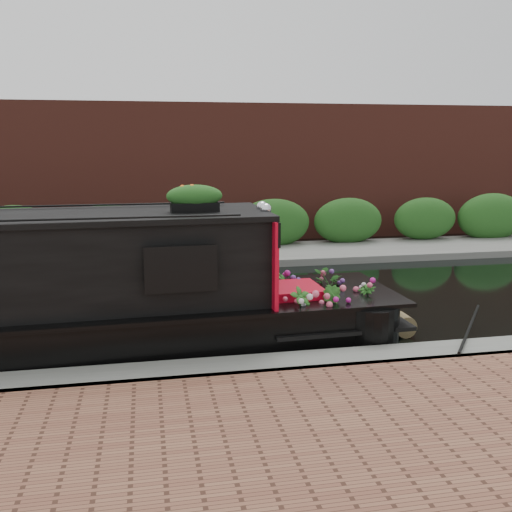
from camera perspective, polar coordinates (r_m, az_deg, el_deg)
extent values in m
plane|color=black|center=(10.28, -3.94, -5.13)|extent=(80.00, 80.00, 0.00)
cube|color=slate|center=(7.21, -0.59, -12.52)|extent=(40.00, 0.60, 0.50)
cube|color=slate|center=(14.33, -6.03, -0.40)|extent=(40.00, 2.40, 0.34)
cube|color=#23541C|center=(15.21, -6.33, 0.29)|extent=(40.00, 1.10, 2.80)
cube|color=maroon|center=(17.27, -6.91, 1.61)|extent=(40.00, 1.00, 8.00)
cube|color=red|center=(8.10, 0.71, -0.19)|extent=(0.11, 1.59, 1.23)
cube|color=black|center=(7.14, -7.49, -1.32)|extent=(0.82, 0.06, 0.50)
cube|color=red|center=(8.36, 3.88, -4.49)|extent=(0.76, 0.84, 0.45)
sphere|color=silver|center=(7.86, 0.98, 4.72)|extent=(0.16, 0.16, 0.16)
sphere|color=silver|center=(8.11, 0.60, 4.93)|extent=(0.16, 0.16, 0.16)
cube|color=black|center=(7.84, -6.15, 4.89)|extent=(0.66, 0.26, 0.12)
ellipsoid|color=orange|center=(7.83, -6.17, 6.14)|extent=(0.72, 0.26, 0.22)
imported|color=#276020|center=(7.77, 4.48, -5.24)|extent=(0.36, 0.31, 0.59)
imported|color=#276020|center=(7.96, 7.73, -5.01)|extent=(0.39, 0.39, 0.56)
imported|color=#276020|center=(8.96, 7.54, -3.14)|extent=(0.60, 0.56, 0.56)
imported|color=#276020|center=(8.52, 10.95, -4.31)|extent=(0.37, 0.37, 0.47)
imported|color=#276020|center=(8.91, 2.68, -3.21)|extent=(0.29, 0.33, 0.53)
cylinder|color=brown|center=(9.07, 14.39, -6.65)|extent=(0.33, 0.35, 0.33)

